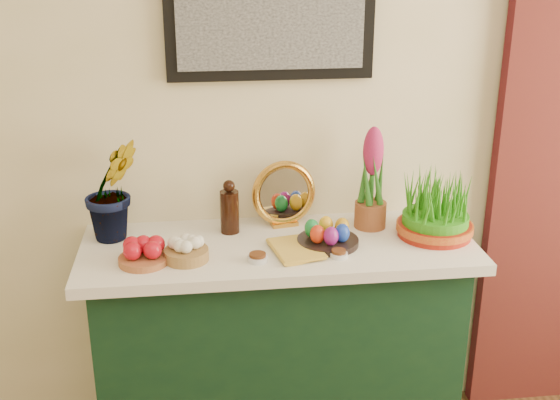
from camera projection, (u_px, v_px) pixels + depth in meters
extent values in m
cube|color=#FFEBBF|center=(288.00, 100.00, 2.58)|extent=(4.00, 0.04, 2.70)
cube|color=black|center=(270.00, 2.00, 2.43)|extent=(0.74, 0.03, 0.54)
cube|color=#A5A5A5|center=(271.00, 3.00, 2.41)|extent=(0.66, 0.01, 0.46)
cube|color=black|center=(278.00, 353.00, 2.67)|extent=(1.30, 0.45, 0.85)
cube|color=silver|center=(278.00, 247.00, 2.51)|extent=(1.40, 0.55, 0.04)
imported|color=#2A6C1F|center=(111.00, 174.00, 2.46)|extent=(0.31, 0.29, 0.49)
cylinder|color=#9D5731|center=(144.00, 260.00, 2.34)|extent=(0.21, 0.21, 0.02)
cylinder|color=#AD8445|center=(187.00, 255.00, 2.36)|extent=(0.20, 0.20, 0.04)
cylinder|color=black|center=(230.00, 212.00, 2.56)|extent=(0.07, 0.07, 0.16)
sphere|color=black|center=(229.00, 186.00, 2.53)|extent=(0.04, 0.04, 0.04)
cube|color=gold|center=(284.00, 223.00, 2.65)|extent=(0.11, 0.07, 0.01)
torus|color=gold|center=(284.00, 193.00, 2.62)|extent=(0.25, 0.10, 0.25)
cylinder|color=silver|center=(284.00, 194.00, 2.61)|extent=(0.19, 0.06, 0.19)
imported|color=gold|center=(275.00, 251.00, 2.40)|extent=(0.18, 0.23, 0.03)
cylinder|color=silver|center=(258.00, 259.00, 2.36)|extent=(0.07, 0.07, 0.02)
cylinder|color=#592D14|center=(258.00, 255.00, 2.35)|extent=(0.06, 0.06, 0.01)
cylinder|color=silver|center=(339.00, 255.00, 2.39)|extent=(0.06, 0.06, 0.02)
cylinder|color=#592D14|center=(339.00, 251.00, 2.38)|extent=(0.05, 0.05, 0.01)
cylinder|color=black|center=(328.00, 242.00, 2.48)|extent=(0.29, 0.29, 0.02)
ellipsoid|color=red|center=(317.00, 234.00, 2.43)|extent=(0.05, 0.05, 0.07)
ellipsoid|color=#193CB3|center=(342.00, 233.00, 2.44)|extent=(0.05, 0.05, 0.07)
ellipsoid|color=yellow|center=(326.00, 225.00, 2.51)|extent=(0.05, 0.05, 0.07)
ellipsoid|color=#18893A|center=(312.00, 228.00, 2.48)|extent=(0.05, 0.05, 0.07)
ellipsoid|color=#C89017|center=(342.00, 227.00, 2.49)|extent=(0.05, 0.05, 0.07)
ellipsoid|color=#8A197B|center=(331.00, 236.00, 2.42)|extent=(0.05, 0.05, 0.07)
cylinder|color=brown|center=(370.00, 215.00, 2.62)|extent=(0.12, 0.12, 0.10)
ellipsoid|color=#BF2659|center=(373.00, 151.00, 2.53)|extent=(0.08, 0.08, 0.18)
cylinder|color=#9A1C0D|center=(434.00, 229.00, 2.55)|extent=(0.27, 0.27, 0.05)
cylinder|color=#A71015|center=(435.00, 227.00, 2.55)|extent=(0.28, 0.28, 0.03)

